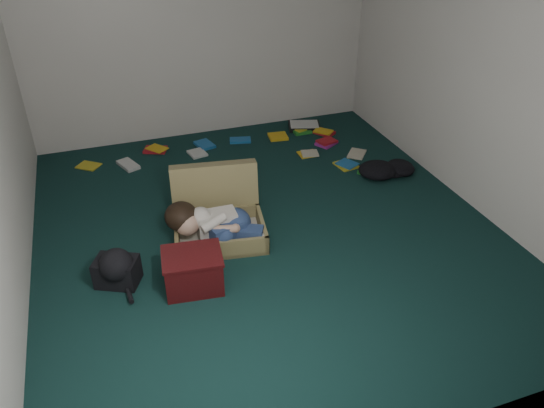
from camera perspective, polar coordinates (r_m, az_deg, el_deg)
floor at (r=4.81m, az=-0.59°, el=-2.63°), size 4.50×4.50×0.00m
wall_back at (r=6.29m, az=-7.65°, el=18.62°), size 4.50×0.00×4.50m
wall_front at (r=2.43m, az=16.71°, el=-5.90°), size 4.50×0.00×4.50m
wall_right at (r=5.17m, az=21.47°, el=13.78°), size 0.00×4.50×4.50m
suitcase at (r=4.71m, az=-5.86°, el=-1.17°), size 0.88×0.86×0.57m
person at (r=4.52m, az=-6.33°, el=-2.10°), size 0.82×0.50×0.35m
maroon_bin at (r=4.12m, az=-8.48°, el=-7.12°), size 0.49×0.41×0.31m
backpack at (r=4.31m, az=-16.34°, el=-6.88°), size 0.50×0.47×0.24m
clothing_pile at (r=5.79m, az=12.39°, el=3.90°), size 0.56×0.51×0.14m
paper_tray at (r=6.76m, az=3.49°, el=8.39°), size 0.46×0.40×0.05m
book_scatter at (r=6.16m, az=-1.33°, el=5.82°), size 3.13×1.60×0.02m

